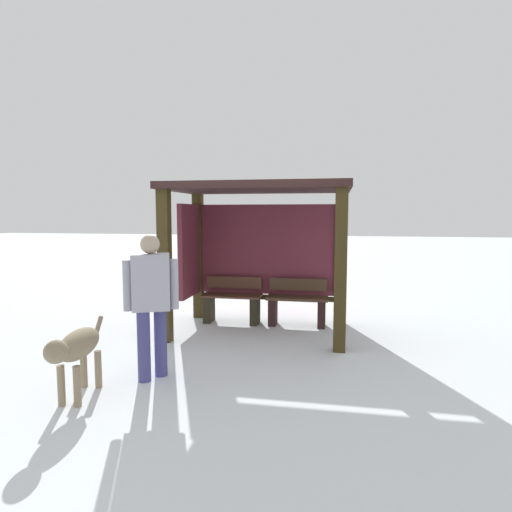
{
  "coord_description": "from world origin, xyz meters",
  "views": [
    {
      "loc": [
        1.16,
        -6.46,
        1.83
      ],
      "look_at": [
        0.01,
        -0.31,
        1.22
      ],
      "focal_mm": 30.18,
      "sensor_mm": 36.0,
      "label": 1
    }
  ],
  "objects_px": {
    "bench_left_inside": "(232,303)",
    "person_walking": "(151,296)",
    "dog": "(77,348)",
    "bench_center_inside": "(297,304)",
    "bus_shelter": "(255,226)"
  },
  "relations": [
    {
      "from": "bench_center_inside",
      "to": "dog",
      "type": "relative_size",
      "value": 0.95
    },
    {
      "from": "person_walking",
      "to": "dog",
      "type": "xyz_separation_m",
      "value": [
        -0.51,
        -0.64,
        -0.42
      ]
    },
    {
      "from": "person_walking",
      "to": "bench_left_inside",
      "type": "bearing_deg",
      "value": 83.88
    },
    {
      "from": "bench_left_inside",
      "to": "dog",
      "type": "distance_m",
      "value": 3.32
    },
    {
      "from": "bus_shelter",
      "to": "bench_center_inside",
      "type": "xyz_separation_m",
      "value": [
        0.66,
        0.26,
        -1.29
      ]
    },
    {
      "from": "dog",
      "to": "bus_shelter",
      "type": "bearing_deg",
      "value": 67.52
    },
    {
      "from": "bench_left_inside",
      "to": "dog",
      "type": "relative_size",
      "value": 0.95
    },
    {
      "from": "dog",
      "to": "bench_left_inside",
      "type": "bearing_deg",
      "value": 76.29
    },
    {
      "from": "bench_left_inside",
      "to": "bus_shelter",
      "type": "bearing_deg",
      "value": -30.72
    },
    {
      "from": "bench_left_inside",
      "to": "person_walking",
      "type": "bearing_deg",
      "value": -96.12
    },
    {
      "from": "bench_left_inside",
      "to": "person_walking",
      "type": "relative_size",
      "value": 0.62
    },
    {
      "from": "bench_left_inside",
      "to": "bench_center_inside",
      "type": "height_order",
      "value": "bench_center_inside"
    },
    {
      "from": "bench_left_inside",
      "to": "person_walking",
      "type": "distance_m",
      "value": 2.66
    },
    {
      "from": "bus_shelter",
      "to": "person_walking",
      "type": "bearing_deg",
      "value": -107.14
    },
    {
      "from": "bus_shelter",
      "to": "bench_center_inside",
      "type": "bearing_deg",
      "value": 21.4
    }
  ]
}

